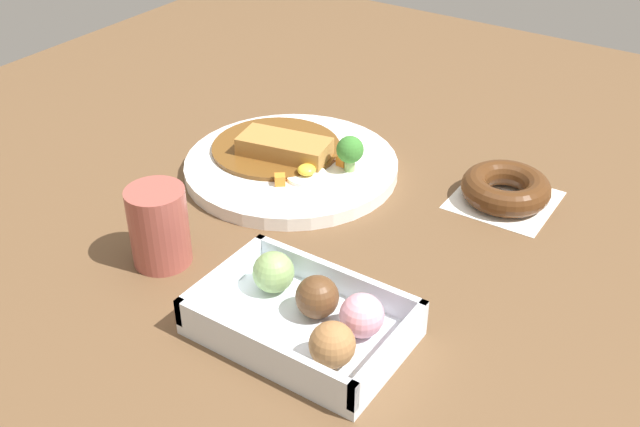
# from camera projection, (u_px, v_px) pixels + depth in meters

# --- Properties ---
(ground_plane) EXTENTS (1.60, 1.60, 0.00)m
(ground_plane) POSITION_uv_depth(u_px,v_px,m) (351.00, 239.00, 0.90)
(ground_plane) COLOR brown
(curry_plate) EXTENTS (0.29, 0.29, 0.07)m
(curry_plate) POSITION_uv_depth(u_px,v_px,m) (291.00, 162.00, 1.03)
(curry_plate) COLOR white
(curry_plate) RESTS_ON ground_plane
(donut_box) EXTENTS (0.21, 0.14, 0.06)m
(donut_box) POSITION_uv_depth(u_px,v_px,m) (309.00, 317.00, 0.75)
(donut_box) COLOR silver
(donut_box) RESTS_ON ground_plane
(chocolate_ring_donut) EXTENTS (0.12, 0.12, 0.04)m
(chocolate_ring_donut) POSITION_uv_depth(u_px,v_px,m) (506.00, 189.00, 0.96)
(chocolate_ring_donut) COLOR white
(chocolate_ring_donut) RESTS_ON ground_plane
(coffee_mug) EXTENTS (0.07, 0.07, 0.09)m
(coffee_mug) POSITION_uv_depth(u_px,v_px,m) (159.00, 226.00, 0.84)
(coffee_mug) COLOR #9E4C42
(coffee_mug) RESTS_ON ground_plane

